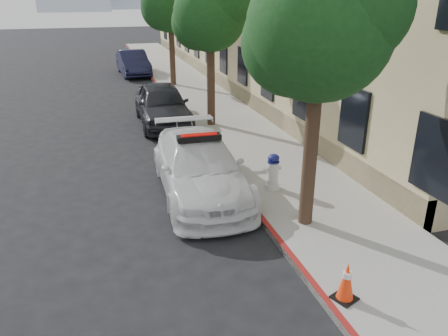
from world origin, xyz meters
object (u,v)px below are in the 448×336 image
at_px(police_car, 200,167).
at_px(traffic_cone, 346,281).
at_px(fire_hydrant, 273,172).
at_px(parked_car_far, 133,63).
at_px(parked_car_mid, 162,104).

height_order(police_car, traffic_cone, police_car).
bearing_deg(fire_hydrant, traffic_cone, -89.73).
height_order(parked_car_far, fire_hydrant, parked_car_far).
bearing_deg(traffic_cone, parked_car_mid, 95.66).
height_order(parked_car_mid, fire_hydrant, parked_car_mid).
distance_m(parked_car_mid, parked_car_far, 11.46).
relative_size(parked_car_mid, traffic_cone, 6.72).
bearing_deg(police_car, parked_car_far, 91.98).
relative_size(police_car, parked_car_mid, 1.09).
xyz_separation_m(parked_car_far, fire_hydrant, (1.68, -18.67, -0.14)).
relative_size(parked_car_far, fire_hydrant, 4.80).
distance_m(police_car, fire_hydrant, 1.87).
xyz_separation_m(parked_car_far, traffic_cone, (1.15, -23.07, -0.25)).
height_order(police_car, parked_car_mid, police_car).
xyz_separation_m(fire_hydrant, traffic_cone, (-0.53, -4.40, -0.12)).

